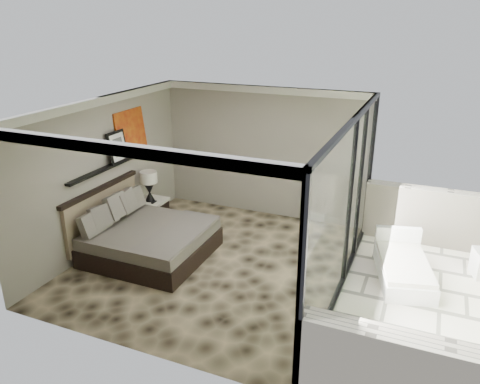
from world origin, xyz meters
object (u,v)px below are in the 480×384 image
at_px(bed, 146,238).
at_px(lounger, 403,267).
at_px(table_lamp, 149,182).
at_px(nightstand, 152,210).

relative_size(bed, lounger, 1.20).
distance_m(bed, table_lamp, 1.50).
relative_size(bed, nightstand, 3.63).
bearing_deg(bed, table_lamp, 119.14).
bearing_deg(lounger, bed, 177.90).
distance_m(bed, nightstand, 1.42).
height_order(nightstand, table_lamp, table_lamp).
xyz_separation_m(bed, nightstand, (-0.67, 1.25, -0.05)).
xyz_separation_m(bed, lounger, (4.43, 0.98, -0.15)).
height_order(bed, nightstand, bed).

